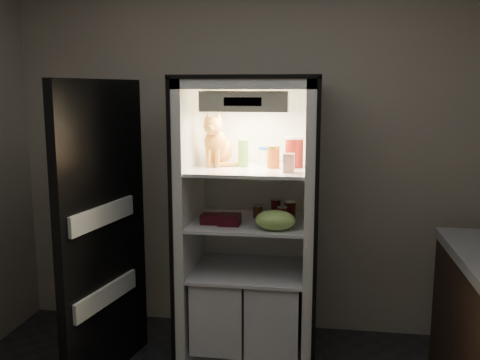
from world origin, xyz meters
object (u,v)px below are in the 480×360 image
object	(u,v)px
berry_box_right	(230,220)
salsa_jar	(273,157)
pepper_jar	(294,152)
soda_can_a	(276,208)
berry_box_left	(211,219)
refrigerator	(250,240)
tabby_cat	(217,145)
mayo_tub	(265,156)
soda_can_c	(282,216)
parmesan_shaker	(243,153)
condiment_jar	(258,211)
soda_can_b	(290,212)
cream_carton	(289,163)
grape_bag	(275,220)

from	to	relation	value
berry_box_right	salsa_jar	bearing A→B (deg)	27.02
pepper_jar	soda_can_a	bearing A→B (deg)	150.71
salsa_jar	berry_box_left	size ratio (longest dim) A/B	1.19
refrigerator	berry_box_right	xyz separation A→B (m)	(-0.11, -0.18, 0.18)
tabby_cat	mayo_tub	world-z (taller)	tabby_cat
refrigerator	soda_can_c	size ratio (longest dim) A/B	16.00
berry_box_right	parmesan_shaker	bearing A→B (deg)	70.31
refrigerator	soda_can_a	world-z (taller)	refrigerator
salsa_jar	condiment_jar	xyz separation A→B (m)	(-0.11, 0.08, -0.38)
condiment_jar	berry_box_left	distance (m)	0.34
soda_can_b	soda_can_c	xyz separation A→B (m)	(-0.04, -0.09, -0.01)
refrigerator	berry_box_right	bearing A→B (deg)	-120.57
tabby_cat	soda_can_c	xyz separation A→B (m)	(0.45, -0.16, -0.42)
parmesan_shaker	cream_carton	xyz separation A→B (m)	(0.31, -0.20, -0.03)
refrigerator	tabby_cat	size ratio (longest dim) A/B	5.26
parmesan_shaker	mayo_tub	size ratio (longest dim) A/B	1.48
soda_can_a	berry_box_left	world-z (taller)	soda_can_a
condiment_jar	berry_box_left	bearing A→B (deg)	-145.21
tabby_cat	soda_can_c	world-z (taller)	tabby_cat
grape_bag	berry_box_right	distance (m)	0.31
mayo_tub	parmesan_shaker	bearing A→B (deg)	-138.06
mayo_tub	condiment_jar	distance (m)	0.38
mayo_tub	condiment_jar	size ratio (longest dim) A/B	1.35
pepper_jar	cream_carton	xyz separation A→B (m)	(-0.02, -0.22, -0.04)
condiment_jar	grape_bag	size ratio (longest dim) A/B	0.36
refrigerator	soda_can_c	bearing A→B (deg)	-33.29
refrigerator	grape_bag	world-z (taller)	refrigerator
grape_bag	cream_carton	bearing A→B (deg)	38.10
grape_bag	condiment_jar	bearing A→B (deg)	115.62
refrigerator	soda_can_a	distance (m)	0.28
refrigerator	tabby_cat	world-z (taller)	refrigerator
grape_bag	parmesan_shaker	bearing A→B (deg)	132.62
soda_can_c	pepper_jar	bearing A→B (deg)	67.83
soda_can_c	berry_box_right	bearing A→B (deg)	-173.27
mayo_tub	pepper_jar	bearing A→B (deg)	-25.88
tabby_cat	soda_can_a	bearing A→B (deg)	12.59
pepper_jar	berry_box_right	bearing A→B (deg)	-153.94
parmesan_shaker	cream_carton	world-z (taller)	parmesan_shaker
cream_carton	condiment_jar	xyz separation A→B (m)	(-0.22, 0.24, -0.36)
refrigerator	berry_box_right	world-z (taller)	refrigerator
salsa_jar	parmesan_shaker	bearing A→B (deg)	169.27
parmesan_shaker	soda_can_c	bearing A→B (deg)	-26.46
refrigerator	tabby_cat	bearing A→B (deg)	175.61
salsa_jar	soda_can_c	bearing A→B (deg)	-55.02
parmesan_shaker	grape_bag	distance (m)	0.51
soda_can_c	berry_box_left	xyz separation A→B (m)	(-0.46, -0.02, -0.03)
soda_can_b	soda_can_c	size ratio (longest dim) A/B	1.14
cream_carton	soda_can_c	world-z (taller)	cream_carton
soda_can_a	berry_box_left	size ratio (longest dim) A/B	1.00
mayo_tub	berry_box_left	bearing A→B (deg)	-139.46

